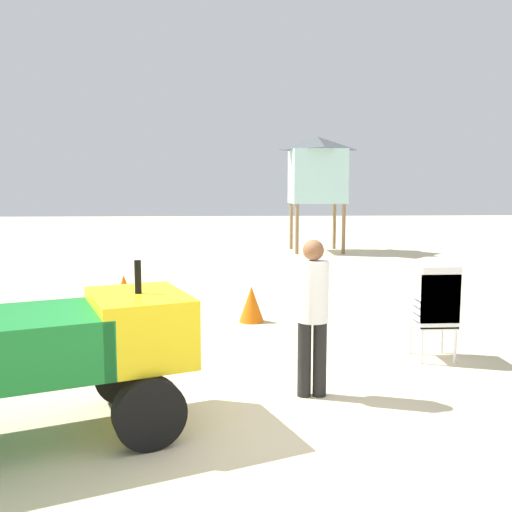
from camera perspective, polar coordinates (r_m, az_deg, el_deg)
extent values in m
plane|color=beige|center=(5.24, -1.56, -17.03)|extent=(80.00, 80.00, 0.00)
cube|color=yellow|center=(5.13, -11.96, -7.09)|extent=(1.14, 1.31, 0.60)
cylinder|color=black|center=(5.04, -12.08, -2.12)|extent=(0.08, 0.08, 0.30)
cylinder|color=black|center=(5.81, -13.48, -11.65)|extent=(0.62, 0.38, 0.60)
cylinder|color=black|center=(4.79, -10.92, -15.63)|extent=(0.62, 0.38, 0.60)
cube|color=white|center=(7.35, 17.77, -6.73)|extent=(0.48, 0.48, 0.04)
cube|color=white|center=(7.10, 18.47, -5.56)|extent=(0.48, 0.04, 0.40)
cube|color=white|center=(7.33, 17.79, -6.04)|extent=(0.48, 0.48, 0.04)
cube|color=white|center=(7.08, 18.49, -4.85)|extent=(0.48, 0.04, 0.40)
cube|color=white|center=(7.31, 17.82, -5.35)|extent=(0.48, 0.48, 0.04)
cube|color=white|center=(7.07, 18.52, -4.13)|extent=(0.48, 0.04, 0.40)
cube|color=white|center=(7.29, 17.84, -4.66)|extent=(0.48, 0.48, 0.04)
cube|color=white|center=(7.05, 18.55, -3.41)|extent=(0.48, 0.04, 0.40)
cube|color=white|center=(7.27, 17.87, -3.97)|extent=(0.48, 0.48, 0.04)
cube|color=white|center=(7.04, 18.58, -2.69)|extent=(0.48, 0.04, 0.40)
cylinder|color=white|center=(7.67, 18.61, -7.97)|extent=(0.04, 0.04, 0.42)
cylinder|color=white|center=(7.52, 15.61, -8.14)|extent=(0.04, 0.04, 0.42)
cylinder|color=white|center=(7.29, 19.86, -8.77)|extent=(0.04, 0.04, 0.42)
cylinder|color=white|center=(7.14, 16.72, -8.99)|extent=(0.04, 0.04, 0.42)
ellipsoid|color=white|center=(8.68, -18.74, -7.40)|extent=(2.52, 0.84, 0.08)
ellipsoid|color=red|center=(8.70, -18.43, -6.81)|extent=(2.42, 0.77, 0.08)
ellipsoid|color=orange|center=(8.66, -18.95, -6.36)|extent=(1.97, 0.49, 0.08)
ellipsoid|color=white|center=(8.75, -18.26, -5.67)|extent=(2.47, 0.83, 0.08)
cylinder|color=black|center=(5.80, 5.00, -10.52)|extent=(0.14, 0.14, 0.79)
cylinder|color=black|center=(5.82, 6.59, -10.47)|extent=(0.14, 0.14, 0.79)
cylinder|color=white|center=(5.64, 5.88, -3.63)|extent=(0.32, 0.32, 0.62)
sphere|color=brown|center=(5.58, 5.94, 0.60)|extent=(0.21, 0.21, 0.21)
cylinder|color=olive|center=(18.31, 4.25, 2.79)|extent=(0.12, 0.12, 1.66)
cylinder|color=olive|center=(18.58, 9.03, 2.78)|extent=(0.12, 0.12, 1.66)
cylinder|color=olive|center=(19.85, 3.65, 3.11)|extent=(0.12, 0.12, 1.66)
cylinder|color=olive|center=(20.10, 8.08, 3.10)|extent=(0.12, 0.12, 1.66)
cube|color=#B0E5E4|center=(19.16, 6.32, 8.13)|extent=(1.80, 1.80, 1.80)
pyramid|color=#4C5156|center=(19.22, 6.36, 11.48)|extent=(1.98, 1.98, 0.45)
cone|color=orange|center=(11.12, -13.47, -3.11)|extent=(0.33, 0.33, 0.47)
cone|color=orange|center=(8.95, -0.47, -4.98)|extent=(0.41, 0.41, 0.58)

